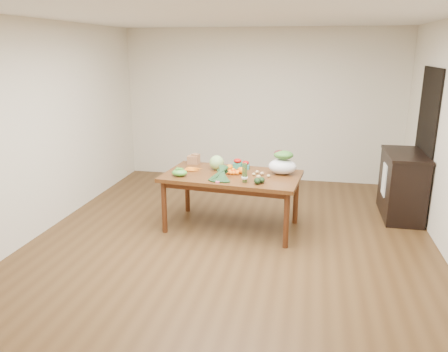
% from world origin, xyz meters
% --- Properties ---
extents(floor, '(6.00, 6.00, 0.00)m').
position_xyz_m(floor, '(0.00, 0.00, 0.00)').
color(floor, '#51361B').
rests_on(floor, ground).
extents(ceiling, '(5.00, 6.00, 0.02)m').
position_xyz_m(ceiling, '(0.00, 0.00, 2.70)').
color(ceiling, white).
rests_on(ceiling, room_walls).
extents(room_walls, '(5.02, 6.02, 2.70)m').
position_xyz_m(room_walls, '(0.00, 0.00, 1.35)').
color(room_walls, beige).
rests_on(room_walls, floor).
extents(dining_table, '(1.85, 1.14, 0.75)m').
position_xyz_m(dining_table, '(-0.09, 0.55, 0.38)').
color(dining_table, '#563314').
rests_on(dining_table, floor).
extents(doorway_dark, '(0.02, 1.00, 2.10)m').
position_xyz_m(doorway_dark, '(2.48, 1.60, 1.05)').
color(doorway_dark, black).
rests_on(doorway_dark, floor).
extents(cabinet, '(0.52, 1.02, 0.94)m').
position_xyz_m(cabinet, '(2.22, 1.45, 0.47)').
color(cabinet, black).
rests_on(cabinet, floor).
extents(dish_towel, '(0.02, 0.28, 0.45)m').
position_xyz_m(dish_towel, '(1.96, 1.40, 0.55)').
color(dish_towel, white).
rests_on(dish_towel, cabinet).
extents(paper_bag, '(0.22, 0.19, 0.14)m').
position_xyz_m(paper_bag, '(-0.73, 0.97, 0.82)').
color(paper_bag, '#996C44').
rests_on(paper_bag, dining_table).
extents(cabbage, '(0.20, 0.20, 0.20)m').
position_xyz_m(cabbage, '(-0.33, 0.75, 0.85)').
color(cabbage, '#90BC6C').
rests_on(cabbage, dining_table).
extents(strawberry_basket_a, '(0.12, 0.12, 0.10)m').
position_xyz_m(strawberry_basket_a, '(-0.07, 0.88, 0.80)').
color(strawberry_basket_a, red).
rests_on(strawberry_basket_a, dining_table).
extents(strawberry_basket_b, '(0.11, 0.11, 0.09)m').
position_xyz_m(strawberry_basket_b, '(0.05, 0.86, 0.79)').
color(strawberry_basket_b, red).
rests_on(strawberry_basket_b, dining_table).
extents(orange_a, '(0.09, 0.09, 0.09)m').
position_xyz_m(orange_a, '(-0.15, 0.72, 0.79)').
color(orange_a, orange).
rests_on(orange_a, dining_table).
extents(orange_b, '(0.07, 0.07, 0.07)m').
position_xyz_m(orange_b, '(0.01, 0.66, 0.79)').
color(orange_b, orange).
rests_on(orange_b, dining_table).
extents(orange_c, '(0.09, 0.09, 0.09)m').
position_xyz_m(orange_c, '(0.04, 0.60, 0.80)').
color(orange_c, orange).
rests_on(orange_c, dining_table).
extents(mandarin_cluster, '(0.20, 0.20, 0.08)m').
position_xyz_m(mandarin_cluster, '(-0.07, 0.57, 0.79)').
color(mandarin_cluster, orange).
rests_on(mandarin_cluster, dining_table).
extents(carrots, '(0.24, 0.21, 0.03)m').
position_xyz_m(carrots, '(-0.64, 0.65, 0.76)').
color(carrots, orange).
rests_on(carrots, dining_table).
extents(snap_pea_bag, '(0.20, 0.15, 0.09)m').
position_xyz_m(snap_pea_bag, '(-0.73, 0.34, 0.80)').
color(snap_pea_bag, '#55AB3A').
rests_on(snap_pea_bag, dining_table).
extents(kale_bunch, '(0.36, 0.43, 0.16)m').
position_xyz_m(kale_bunch, '(-0.18, 0.25, 0.83)').
color(kale_bunch, '#163118').
rests_on(kale_bunch, dining_table).
extents(asparagus_bundle, '(0.09, 0.12, 0.26)m').
position_xyz_m(asparagus_bundle, '(0.13, 0.22, 0.88)').
color(asparagus_bundle, '#597C39').
rests_on(asparagus_bundle, dining_table).
extents(potato_a, '(0.05, 0.04, 0.04)m').
position_xyz_m(potato_a, '(0.21, 0.55, 0.77)').
color(potato_a, tan).
rests_on(potato_a, dining_table).
extents(potato_b, '(0.06, 0.05, 0.05)m').
position_xyz_m(potato_b, '(0.28, 0.43, 0.77)').
color(potato_b, tan).
rests_on(potato_b, dining_table).
extents(potato_c, '(0.05, 0.05, 0.05)m').
position_xyz_m(potato_c, '(0.31, 0.59, 0.77)').
color(potato_c, tan).
rests_on(potato_c, dining_table).
extents(potato_d, '(0.05, 0.04, 0.04)m').
position_xyz_m(potato_d, '(0.23, 0.66, 0.77)').
color(potato_d, tan).
rests_on(potato_d, dining_table).
extents(potato_e, '(0.05, 0.04, 0.04)m').
position_xyz_m(potato_e, '(0.40, 0.51, 0.77)').
color(potato_e, tan).
rests_on(potato_e, dining_table).
extents(avocado_a, '(0.11, 0.13, 0.08)m').
position_xyz_m(avocado_a, '(0.29, 0.19, 0.79)').
color(avocado_a, black).
rests_on(avocado_a, dining_table).
extents(avocado_b, '(0.10, 0.12, 0.07)m').
position_xyz_m(avocado_b, '(0.34, 0.26, 0.79)').
color(avocado_b, black).
rests_on(avocado_b, dining_table).
extents(salad_bag, '(0.39, 0.31, 0.28)m').
position_xyz_m(salad_bag, '(0.56, 0.70, 0.89)').
color(salad_bag, white).
rests_on(salad_bag, dining_table).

